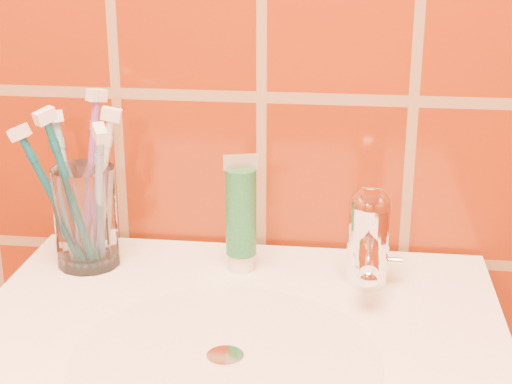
# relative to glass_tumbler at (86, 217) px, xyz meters

# --- Properties ---
(glass_tumbler) EXTENTS (0.08, 0.08, 0.12)m
(glass_tumbler) POSITION_rel_glass_tumbler_xyz_m (0.00, 0.00, 0.00)
(glass_tumbler) COLOR white
(glass_tumbler) RESTS_ON pedestal_sink
(toothpaste_tube) EXTENTS (0.04, 0.04, 0.14)m
(toothpaste_tube) POSITION_rel_glass_tumbler_xyz_m (0.19, 0.01, 0.01)
(toothpaste_tube) COLOR white
(toothpaste_tube) RESTS_ON pedestal_sink
(faucet) EXTENTS (0.05, 0.11, 0.12)m
(faucet) POSITION_rel_glass_tumbler_xyz_m (0.33, -0.02, 0.00)
(faucet) COLOR white
(faucet) RESTS_ON pedestal_sink
(toothbrush_0) EXTENTS (0.11, 0.12, 0.22)m
(toothbrush_0) POSITION_rel_glass_tumbler_xyz_m (-0.01, -0.03, 0.04)
(toothbrush_0) COLOR #0B5664
(toothbrush_0) RESTS_ON glass_tumbler
(toothbrush_1) EXTENTS (0.12, 0.13, 0.20)m
(toothbrush_1) POSITION_rel_glass_tumbler_xyz_m (-0.03, 0.02, 0.03)
(toothbrush_1) COLOR #699EBB
(toothbrush_1) RESTS_ON glass_tumbler
(toothbrush_2) EXTENTS (0.12, 0.15, 0.21)m
(toothbrush_2) POSITION_rel_glass_tumbler_xyz_m (0.03, -0.02, 0.03)
(toothbrush_2) COLOR #75A4D1
(toothbrush_2) RESTS_ON glass_tumbler
(toothbrush_3) EXTENTS (0.09, 0.10, 0.22)m
(toothbrush_3) POSITION_rel_glass_tumbler_xyz_m (0.00, 0.02, 0.04)
(toothbrush_3) COLOR #88479A
(toothbrush_3) RESTS_ON glass_tumbler
(toothbrush_4) EXTENTS (0.07, 0.07, 0.20)m
(toothbrush_4) POSITION_rel_glass_tumbler_xyz_m (0.02, 0.01, 0.03)
(toothbrush_4) COLOR silver
(toothbrush_4) RESTS_ON glass_tumbler
(toothbrush_5) EXTENTS (0.10, 0.09, 0.18)m
(toothbrush_5) POSITION_rel_glass_tumbler_xyz_m (-0.03, -0.01, 0.03)
(toothbrush_5) COLOR #0B4E62
(toothbrush_5) RESTS_ON glass_tumbler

